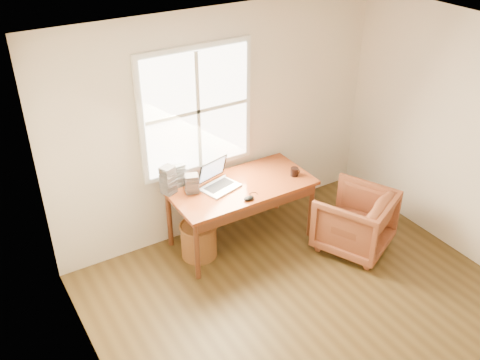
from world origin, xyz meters
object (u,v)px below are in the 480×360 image
at_px(armchair, 354,221).
at_px(wicker_stool, 199,240).
at_px(coffee_mug, 294,172).
at_px(cd_stack_a, 178,174).
at_px(laptop, 220,178).
at_px(desk, 241,186).

xyz_separation_m(armchair, wicker_stool, (-1.58, 0.77, -0.16)).
xyz_separation_m(coffee_mug, cd_stack_a, (-1.20, 0.50, 0.08)).
relative_size(armchair, wicker_stool, 1.96).
bearing_deg(coffee_mug, wicker_stool, -164.52).
height_order(armchair, wicker_stool, armchair).
xyz_separation_m(armchair, laptop, (-1.26, 0.82, 0.53)).
xyz_separation_m(wicker_stool, laptop, (0.32, 0.05, 0.69)).
bearing_deg(cd_stack_a, laptop, -41.38).
distance_m(desk, wicker_stool, 0.77).
bearing_deg(coffee_mug, laptop, -170.24).
height_order(desk, coffee_mug, coffee_mug).
bearing_deg(wicker_stool, desk, 0.00).
relative_size(wicker_stool, coffee_mug, 4.00).
distance_m(armchair, wicker_stool, 1.76).
relative_size(wicker_stool, cd_stack_a, 1.51).
distance_m(armchair, cd_stack_a, 2.03).
distance_m(laptop, cd_stack_a, 0.47).
height_order(laptop, cd_stack_a, laptop).
distance_m(wicker_stool, coffee_mug, 1.32).
height_order(desk, cd_stack_a, cd_stack_a).
bearing_deg(laptop, wicker_stool, 172.97).
bearing_deg(desk, coffee_mug, -13.06).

